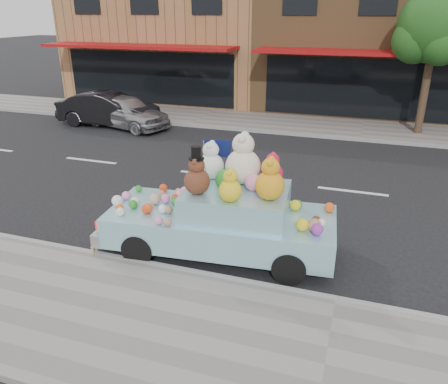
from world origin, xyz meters
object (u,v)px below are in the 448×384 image
at_px(art_car, 224,213).
at_px(car_silver, 125,111).
at_px(car_dark, 109,109).
at_px(street_tree, 436,32).

bearing_deg(art_car, car_silver, 125.03).
xyz_separation_m(car_dark, art_car, (7.65, -8.14, 0.14)).
bearing_deg(art_car, street_tree, 62.62).
xyz_separation_m(street_tree, car_silver, (-11.12, -2.45, -3.04)).
bearing_deg(street_tree, art_car, -112.10).
height_order(car_dark, art_car, art_car).
distance_m(car_silver, art_car, 10.59).
height_order(car_silver, car_dark, car_dark).
relative_size(street_tree, car_dark, 1.26).
relative_size(car_silver, art_car, 0.83).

